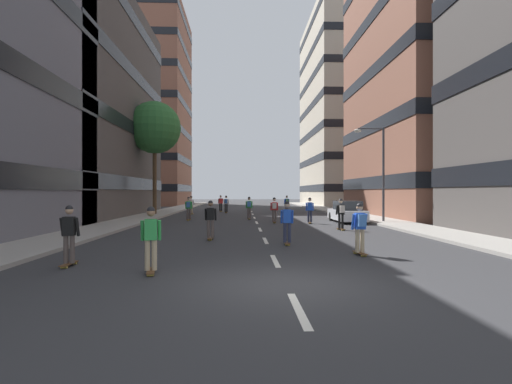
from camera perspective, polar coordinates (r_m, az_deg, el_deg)
name	(u,v)px	position (r m, az deg, el deg)	size (l,w,h in m)	color
ground_plane	(253,216)	(34.71, -0.38, -3.54)	(153.47, 153.47, 0.00)	#333335
sidewalk_left	(160,213)	(38.71, -14.07, -3.07)	(2.85, 70.34, 0.14)	#9E9991
sidewalk_right	(344,213)	(39.20, 12.84, -3.03)	(2.85, 70.34, 0.14)	#9E9991
lane_markings	(253,216)	(34.63, -0.38, -3.54)	(0.16, 57.20, 0.01)	silver
building_left_mid	(37,105)	(39.21, -29.59, 11.14)	(16.75, 22.20, 19.25)	#4C4744
building_left_far	(135,108)	(68.60, -17.44, 11.81)	(16.75, 16.31, 32.14)	brown
building_right_mid	(461,79)	(40.78, 28.06, 14.55)	(16.75, 18.25, 24.59)	brown
building_right_far	(359,110)	(69.14, 14.92, 11.57)	(16.75, 22.61, 31.78)	#BCB29E
parked_car_near	(347,212)	(28.15, 13.30, -2.95)	(1.82, 4.40, 1.52)	silver
street_tree_near	(155,128)	(37.06, -14.76, 9.14)	(4.78, 4.78, 10.32)	#4C3823
streetlamp_right	(378,163)	(28.06, 17.61, 4.06)	(2.13, 0.30, 6.50)	#3F3F44
skater_0	(341,212)	(22.24, 12.45, -2.93)	(0.56, 0.92, 1.78)	brown
skater_1	(189,207)	(29.63, -9.93, -2.19)	(0.54, 0.90, 1.78)	brown
skater_2	(360,226)	(13.66, 15.13, -4.81)	(0.55, 0.91, 1.78)	brown
skater_3	(211,218)	(17.57, -6.74, -3.82)	(0.53, 0.90, 1.78)	brown
skater_4	(287,221)	(15.87, 4.62, -4.24)	(0.54, 0.91, 1.78)	brown
skater_5	(274,208)	(26.82, 2.72, -2.42)	(0.54, 0.91, 1.78)	brown
skater_6	(191,204)	(37.33, -9.57, -1.73)	(0.57, 0.92, 1.78)	brown
skater_7	(310,209)	(26.55, 7.95, -2.52)	(0.56, 0.92, 1.78)	brown
skater_8	(287,203)	(40.07, 4.58, -1.61)	(0.55, 0.92, 1.78)	brown
skater_9	(151,236)	(10.63, -15.28, -6.36)	(0.56, 0.92, 1.78)	brown
skater_10	(221,203)	(42.25, -5.25, -1.56)	(0.57, 0.92, 1.78)	brown
skater_11	(69,232)	(12.50, -25.90, -5.40)	(0.53, 0.90, 1.78)	brown
skater_12	(226,203)	(39.60, -4.44, -1.63)	(0.54, 0.91, 1.78)	brown
skater_13	(249,206)	(30.27, -1.03, -2.14)	(0.54, 0.91, 1.78)	brown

